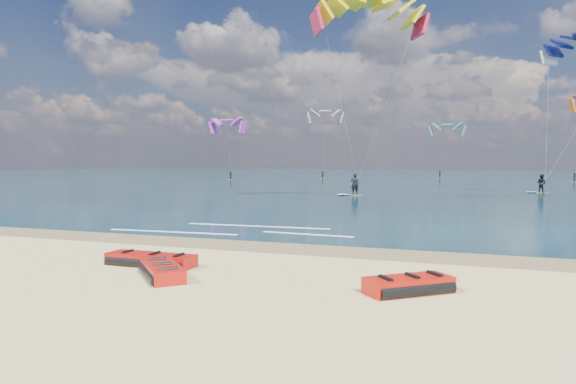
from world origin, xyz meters
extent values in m
plane|color=tan|center=(0.00, 40.00, 0.00)|extent=(320.00, 320.00, 0.00)
cube|color=brown|center=(0.00, 3.00, 0.00)|extent=(320.00, 2.40, 0.01)
cube|color=#082530|center=(0.00, 104.00, 0.02)|extent=(320.00, 200.00, 0.04)
cube|color=#ADD118|center=(1.87, 32.02, 0.07)|extent=(1.54, 0.78, 0.07)
imported|color=black|center=(1.87, 32.02, 1.08)|extent=(0.84, 0.71, 1.95)
cylinder|color=black|center=(2.19, 31.70, 1.36)|extent=(0.59, 0.18, 0.04)
cube|color=#B2C21D|center=(18.42, 42.25, 0.07)|extent=(1.45, 0.96, 0.06)
imported|color=black|center=(18.42, 42.25, 0.98)|extent=(1.09, 1.07, 1.77)
cylinder|color=black|center=(18.73, 41.94, 1.29)|extent=(0.53, 0.27, 0.04)
cube|color=white|center=(-0.23, 5.00, 0.04)|extent=(6.06, 0.57, 0.01)
cube|color=white|center=(5.48, 6.30, 0.04)|extent=(4.05, 0.53, 0.01)
cube|color=white|center=(2.42, 8.10, 0.04)|extent=(7.09, 0.50, 0.01)
camera|label=1|loc=(11.95, -14.02, 3.04)|focal=32.00mm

